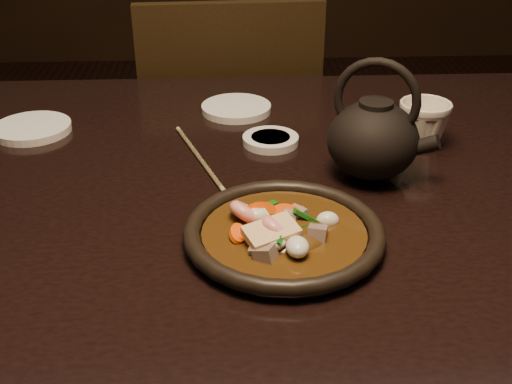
{
  "coord_description": "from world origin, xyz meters",
  "views": [
    {
      "loc": [
        -0.01,
        -0.84,
        1.19
      ],
      "look_at": [
        0.03,
        -0.14,
        0.8
      ],
      "focal_mm": 45.0,
      "sensor_mm": 36.0,
      "label": 1
    }
  ],
  "objects_px": {
    "chair": "(229,155)",
    "teapot": "(374,136)",
    "plate": "(284,234)",
    "tea_cup": "(424,123)",
    "table": "(235,220)"
  },
  "relations": [
    {
      "from": "plate",
      "to": "teapot",
      "type": "bearing_deg",
      "value": 49.76
    },
    {
      "from": "chair",
      "to": "tea_cup",
      "type": "relative_size",
      "value": 10.79
    },
    {
      "from": "table",
      "to": "tea_cup",
      "type": "xyz_separation_m",
      "value": [
        0.3,
        0.09,
        0.12
      ]
    },
    {
      "from": "table",
      "to": "tea_cup",
      "type": "relative_size",
      "value": 19.31
    },
    {
      "from": "table",
      "to": "plate",
      "type": "relative_size",
      "value": 6.4
    },
    {
      "from": "table",
      "to": "chair",
      "type": "height_order",
      "value": "chair"
    },
    {
      "from": "tea_cup",
      "to": "teapot",
      "type": "height_order",
      "value": "teapot"
    },
    {
      "from": "chair",
      "to": "teapot",
      "type": "height_order",
      "value": "teapot"
    },
    {
      "from": "plate",
      "to": "tea_cup",
      "type": "bearing_deg",
      "value": 47.66
    },
    {
      "from": "plate",
      "to": "teapot",
      "type": "height_order",
      "value": "teapot"
    },
    {
      "from": "chair",
      "to": "tea_cup",
      "type": "distance_m",
      "value": 0.69
    },
    {
      "from": "chair",
      "to": "table",
      "type": "bearing_deg",
      "value": 87.31
    },
    {
      "from": "plate",
      "to": "teapot",
      "type": "relative_size",
      "value": 1.4
    },
    {
      "from": "plate",
      "to": "table",
      "type": "bearing_deg",
      "value": 107.81
    },
    {
      "from": "table",
      "to": "chair",
      "type": "xyz_separation_m",
      "value": [
        -0.01,
        0.62,
        -0.19
      ]
    }
  ]
}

